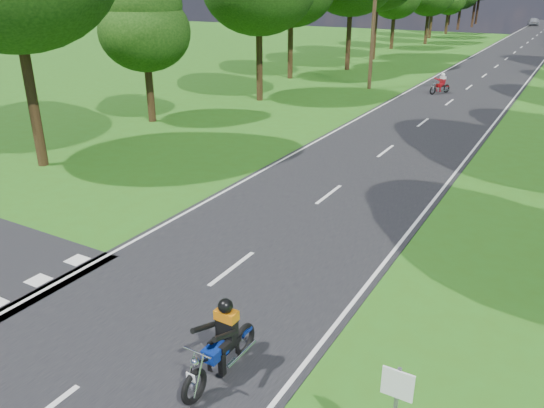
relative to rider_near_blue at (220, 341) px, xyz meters
The scene contains 8 objects.
ground 2.67m from the rider_near_blue, 145.32° to the left, with size 160.00×160.00×0.00m, color #2D6116.
main_road 51.50m from the rider_near_blue, 92.33° to the left, with size 7.00×140.00×0.02m, color black.
road_markings 49.63m from the rider_near_blue, 92.58° to the left, with size 7.40×140.00×0.01m.
telegraph_pole 30.72m from the rider_near_blue, 105.37° to the left, with size 1.20×0.26×8.00m.
road_sign 3.49m from the rider_near_blue, ahead, with size 0.45×0.07×2.00m.
rider_near_blue is the anchor object (origin of this frame).
rider_far_red 30.19m from the rider_near_blue, 96.37° to the left, with size 0.53×1.60×1.34m, color #A90D11, non-canonical shape.
distant_car 102.27m from the rider_near_blue, 92.63° to the left, with size 1.64×4.09×1.39m, color #AEB1B6.
Camera 1 is at (6.88, -7.82, 6.78)m, focal length 35.00 mm.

